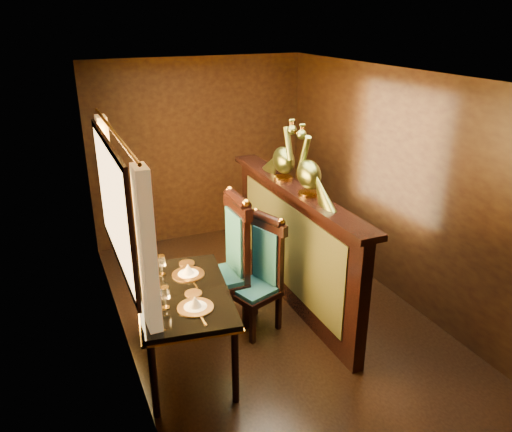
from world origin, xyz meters
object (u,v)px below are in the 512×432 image
object	(u,v)px
peacock_left	(309,162)
peacock_right	(284,149)
dining_table	(184,298)
chair_right	(230,257)
chair_left	(262,269)

from	to	relation	value
peacock_left	peacock_right	xyz separation A→B (m)	(0.00, 0.54, 0.00)
dining_table	peacock_left	size ratio (longest dim) A/B	2.09
dining_table	chair_right	world-z (taller)	chair_right
chair_right	peacock_left	distance (m)	1.23
chair_left	chair_right	size ratio (longest dim) A/B	0.87
dining_table	chair_left	distance (m)	0.95
peacock_right	peacock_left	bearing A→B (deg)	-90.00
chair_left	peacock_right	xyz separation A→B (m)	(0.48, 0.53, 1.06)
peacock_left	peacock_right	world-z (taller)	peacock_right
peacock_left	peacock_right	distance (m)	0.54
peacock_right	dining_table	bearing A→B (deg)	-148.73
dining_table	peacock_right	xyz separation A→B (m)	(1.38, 0.84, 1.00)
dining_table	chair_right	xyz separation A→B (m)	(0.64, 0.52, 0.04)
dining_table	chair_left	world-z (taller)	chair_left
dining_table	peacock_left	bearing A→B (deg)	20.80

